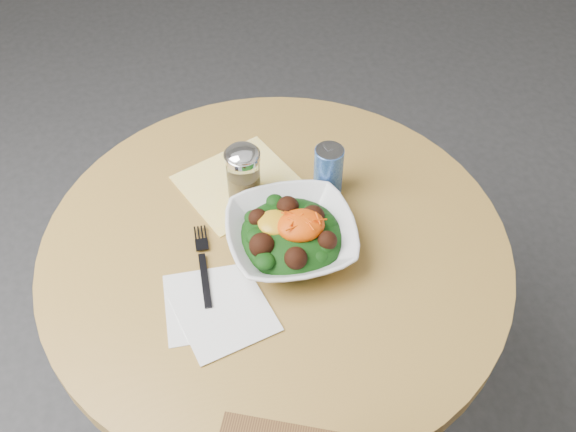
% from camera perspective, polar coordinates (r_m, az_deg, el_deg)
% --- Properties ---
extents(ground, '(6.00, 6.00, 0.00)m').
position_cam_1_polar(ground, '(1.87, -0.79, -17.16)').
color(ground, '#2F2F32').
rests_on(ground, ground).
extents(table, '(0.90, 0.90, 0.75)m').
position_cam_1_polar(table, '(1.39, -1.03, -7.56)').
color(table, black).
rests_on(table, ground).
extents(cloth_napkin, '(0.28, 0.27, 0.00)m').
position_cam_1_polar(cloth_napkin, '(1.34, -4.32, 2.91)').
color(cloth_napkin, yellow).
rests_on(cloth_napkin, table).
extents(paper_napkins, '(0.20, 0.20, 0.00)m').
position_cam_1_polar(paper_napkins, '(1.14, -6.33, -8.18)').
color(paper_napkins, silver).
rests_on(paper_napkins, table).
extents(salad_bowl, '(0.25, 0.25, 0.09)m').
position_cam_1_polar(salad_bowl, '(1.20, 0.29, -1.72)').
color(salad_bowl, silver).
rests_on(salad_bowl, table).
extents(fork, '(0.03, 0.19, 0.00)m').
position_cam_1_polar(fork, '(1.20, -7.54, -4.09)').
color(fork, black).
rests_on(fork, table).
extents(spice_shaker, '(0.07, 0.07, 0.13)m').
position_cam_1_polar(spice_shaker, '(1.27, -3.99, 3.77)').
color(spice_shaker, silver).
rests_on(spice_shaker, table).
extents(beverage_can, '(0.06, 0.06, 0.11)m').
position_cam_1_polar(beverage_can, '(1.29, 3.61, 4.07)').
color(beverage_can, navy).
rests_on(beverage_can, table).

